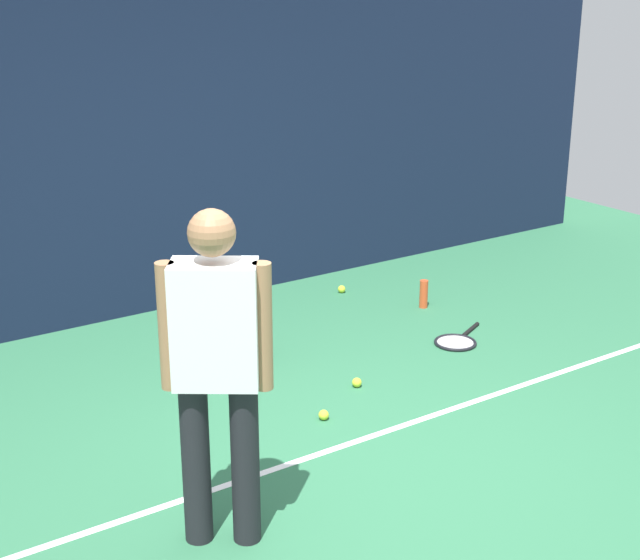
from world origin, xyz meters
TOP-DOWN VIEW (x-y plane):
  - ground_plane at (0.00, 0.00)m, footprint 12.00×12.00m
  - back_fence at (0.00, 3.00)m, footprint 10.00×0.10m
  - court_line at (0.00, 0.20)m, footprint 9.00×0.05m
  - tennis_player at (-1.00, -0.22)m, footprint 0.45×0.41m
  - tennis_racket at (1.68, 1.02)m, footprint 0.63×0.43m
  - backpack at (0.06, 1.56)m, footprint 0.35×0.35m
  - tennis_ball_near_player at (0.59, 0.82)m, footprint 0.07×0.07m
  - tennis_ball_by_fence at (0.13, 0.55)m, footprint 0.07×0.07m
  - tennis_ball_far_left at (1.61, 2.44)m, footprint 0.07×0.07m
  - water_bottle at (1.96, 1.76)m, footprint 0.07×0.07m

SIDE VIEW (x-z plane):
  - ground_plane at x=0.00m, z-range 0.00..0.00m
  - court_line at x=0.00m, z-range 0.00..0.00m
  - tennis_racket at x=1.68m, z-range 0.00..0.03m
  - tennis_ball_near_player at x=0.59m, z-range 0.00..0.07m
  - tennis_ball_by_fence at x=0.13m, z-range 0.00..0.07m
  - tennis_ball_far_left at x=1.61m, z-range 0.00..0.07m
  - water_bottle at x=1.96m, z-range 0.00..0.24m
  - backpack at x=0.06m, z-range -0.01..0.43m
  - tennis_player at x=-1.00m, z-range 0.12..1.82m
  - back_fence at x=0.00m, z-range 0.00..2.88m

